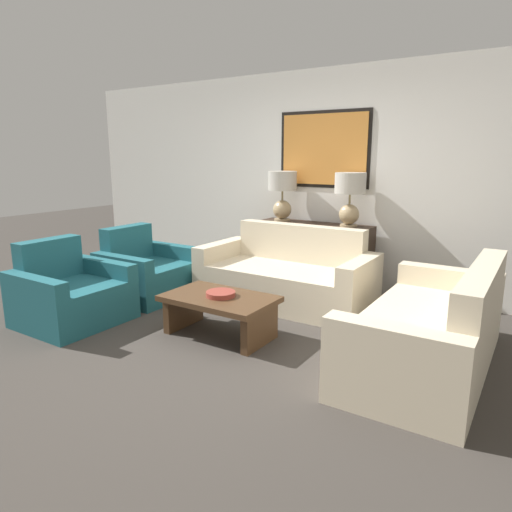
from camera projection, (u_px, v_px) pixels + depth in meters
name	position (u px, v px, depth m)	size (l,w,h in m)	color
ground_plane	(207.00, 345.00, 4.01)	(20.00, 20.00, 0.00)	#3D3833
back_wall	(325.00, 180.00, 5.67)	(7.80, 0.12, 2.65)	silver
console_table	(313.00, 256.00, 5.64)	(1.43, 0.40, 0.82)	#332319
table_lamp_left	(282.00, 190.00, 5.71)	(0.36, 0.36, 0.62)	tan
table_lamp_right	(350.00, 193.00, 5.24)	(0.36, 0.36, 0.62)	tan
couch_by_back_wall	(287.00, 278.00, 5.12)	(1.92, 0.90, 0.85)	beige
couch_by_side	(432.00, 333.00, 3.54)	(0.90, 1.92, 0.85)	beige
coffee_table	(220.00, 307.00, 4.17)	(1.00, 0.62, 0.38)	#4C331E
decorative_bowl	(221.00, 294.00, 4.13)	(0.27, 0.27, 0.05)	#93382D
armchair_near_back_wall	(146.00, 273.00, 5.36)	(0.86, 0.93, 0.81)	#1E5B66
armchair_near_camera	(71.00, 295.00, 4.52)	(0.86, 0.93, 0.81)	#1E5B66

